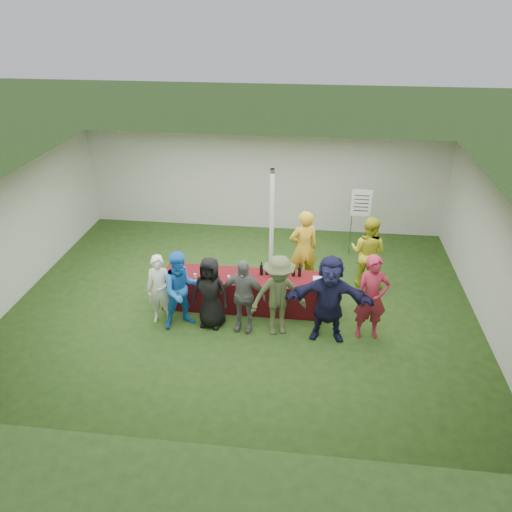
# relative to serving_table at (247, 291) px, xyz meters

# --- Properties ---
(ground) EXTENTS (60.00, 60.00, 0.00)m
(ground) POSITION_rel_serving_table_xyz_m (-0.10, 0.16, -0.38)
(ground) COLOR #284719
(ground) RESTS_ON ground
(tent) EXTENTS (10.00, 10.00, 10.00)m
(tent) POSITION_rel_serving_table_xyz_m (0.40, 1.36, 0.98)
(tent) COLOR white
(tent) RESTS_ON ground
(serving_table) EXTENTS (3.60, 0.80, 0.75)m
(serving_table) POSITION_rel_serving_table_xyz_m (0.00, 0.00, 0.00)
(serving_table) COLOR maroon
(serving_table) RESTS_ON ground
(wine_bottles) EXTENTS (0.88, 0.14, 0.32)m
(wine_bottles) POSITION_rel_serving_table_xyz_m (0.69, 0.14, 0.50)
(wine_bottles) COLOR black
(wine_bottles) RESTS_ON serving_table
(wine_glasses) EXTENTS (1.07, 0.11, 0.16)m
(wine_glasses) POSITION_rel_serving_table_xyz_m (-0.87, -0.28, 0.49)
(wine_glasses) COLOR silver
(wine_glasses) RESTS_ON serving_table
(water_bottle) EXTENTS (0.07, 0.07, 0.23)m
(water_bottle) POSITION_rel_serving_table_xyz_m (-0.03, 0.08, 0.48)
(water_bottle) COLOR silver
(water_bottle) RESTS_ON serving_table
(bar_towel) EXTENTS (0.25, 0.18, 0.03)m
(bar_towel) POSITION_rel_serving_table_xyz_m (1.53, 0.05, 0.39)
(bar_towel) COLOR white
(bar_towel) RESTS_ON serving_table
(dump_bucket) EXTENTS (0.21, 0.21, 0.18)m
(dump_bucket) POSITION_rel_serving_table_xyz_m (1.66, -0.22, 0.46)
(dump_bucket) COLOR slate
(dump_bucket) RESTS_ON serving_table
(wine_list_sign) EXTENTS (0.50, 0.03, 1.80)m
(wine_list_sign) POSITION_rel_serving_table_xyz_m (2.51, 2.75, 0.94)
(wine_list_sign) COLOR slate
(wine_list_sign) RESTS_ON ground
(staff_pourer) EXTENTS (0.78, 0.64, 1.85)m
(staff_pourer) POSITION_rel_serving_table_xyz_m (1.16, 1.10, 0.55)
(staff_pourer) COLOR gold
(staff_pourer) RESTS_ON ground
(staff_back) EXTENTS (1.04, 0.95, 1.73)m
(staff_back) POSITION_rel_serving_table_xyz_m (2.62, 1.21, 0.49)
(staff_back) COLOR gold
(staff_back) RESTS_ON ground
(customer_0) EXTENTS (0.57, 0.39, 1.52)m
(customer_0) POSITION_rel_serving_table_xyz_m (-1.67, -0.76, 0.38)
(customer_0) COLOR white
(customer_0) RESTS_ON ground
(customer_1) EXTENTS (1.02, 0.95, 1.68)m
(customer_1) POSITION_rel_serving_table_xyz_m (-1.19, -0.85, 0.46)
(customer_1) COLOR blue
(customer_1) RESTS_ON ground
(customer_2) EXTENTS (0.82, 0.60, 1.54)m
(customer_2) POSITION_rel_serving_table_xyz_m (-0.63, -0.77, 0.40)
(customer_2) COLOR black
(customer_2) RESTS_ON ground
(customer_3) EXTENTS (0.97, 0.50, 1.58)m
(customer_3) POSITION_rel_serving_table_xyz_m (0.04, -0.83, 0.41)
(customer_3) COLOR slate
(customer_3) RESTS_ON ground
(customer_4) EXTENTS (1.25, 0.94, 1.72)m
(customer_4) POSITION_rel_serving_table_xyz_m (0.75, -0.86, 0.48)
(customer_4) COLOR #4B5732
(customer_4) RESTS_ON ground
(customer_5) EXTENTS (1.68, 0.56, 1.81)m
(customer_5) POSITION_rel_serving_table_xyz_m (1.72, -0.90, 0.53)
(customer_5) COLOR #191A3D
(customer_5) RESTS_ON ground
(customer_6) EXTENTS (0.70, 0.52, 1.78)m
(customer_6) POSITION_rel_serving_table_xyz_m (2.54, -0.76, 0.51)
(customer_6) COLOR maroon
(customer_6) RESTS_ON ground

